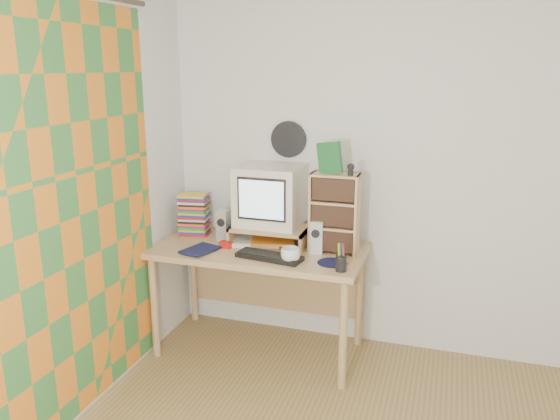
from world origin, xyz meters
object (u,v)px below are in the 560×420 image
Objects in this scene: desk at (262,263)px; cd_rack at (335,213)px; mug at (291,255)px; dvd_stack at (194,215)px; keyboard at (269,257)px; diary at (190,246)px; crt_monitor at (270,196)px.

cd_rack reaches higher than desk.
cd_rack is 0.41m from mug.
cd_rack is at bearing -13.06° from dvd_stack.
dvd_stack is at bearing 171.42° from desk.
diary is (-0.56, 0.02, 0.01)m from keyboard.
dvd_stack is at bearing 176.30° from cd_rack.
dvd_stack reaches higher than desk.
keyboard is at bearing 169.04° from mug.
desk is 0.32m from keyboard.
desk is 11.64× the size of mug.
crt_monitor reaches higher than diary.
dvd_stack is (-0.54, 0.08, 0.27)m from desk.
keyboard is 3.50× the size of mug.
crt_monitor is 1.53× the size of dvd_stack.
mug reaches higher than desk.
keyboard reaches higher than desk.
cd_rack is 0.97m from diary.
mug is 0.71m from diary.
cd_rack reaches higher than diary.
keyboard is at bearing -35.23° from dvd_stack.
dvd_stack is 0.35m from diary.
crt_monitor is 0.82× the size of cd_rack.
keyboard is 0.82× the size of cd_rack.
desk is 6.63× the size of diary.
crt_monitor reaches higher than cd_rack.
diary is at bearing -143.58° from crt_monitor.
crt_monitor is 0.52m from mug.
mug is (0.15, -0.03, 0.03)m from keyboard.
cd_rack reaches higher than keyboard.
mug is (-0.21, -0.29, -0.21)m from cd_rack.
diary is (-0.42, -0.23, 0.16)m from desk.
mug is at bearing -125.37° from cd_rack.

